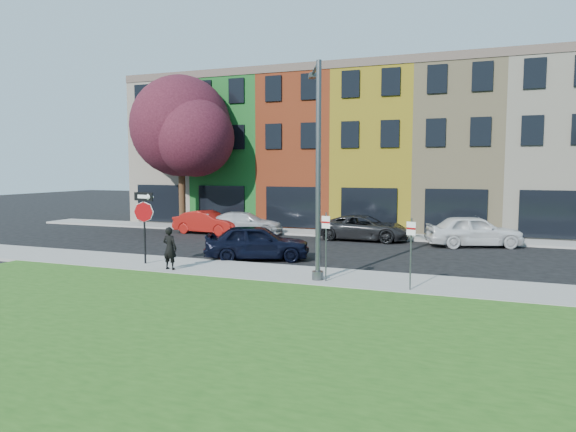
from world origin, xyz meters
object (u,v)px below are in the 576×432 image
at_px(stop_sign, 144,213).
at_px(sedan_near, 257,242).
at_px(man, 170,248).
at_px(street_lamp, 318,171).

xyz_separation_m(stop_sign, sedan_near, (3.65, 3.01, -1.41)).
relative_size(man, street_lamp, 0.22).
xyz_separation_m(sedan_near, street_lamp, (3.74, -3.25, 3.11)).
distance_m(man, street_lamp, 6.47).
xyz_separation_m(man, sedan_near, (2.01, 3.69, -0.17)).
relative_size(stop_sign, man, 1.77).
relative_size(stop_sign, street_lamp, 0.39).
bearing_deg(stop_sign, street_lamp, 10.78).
xyz_separation_m(man, street_lamp, (5.75, 0.45, 2.95)).
distance_m(stop_sign, sedan_near, 4.94).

